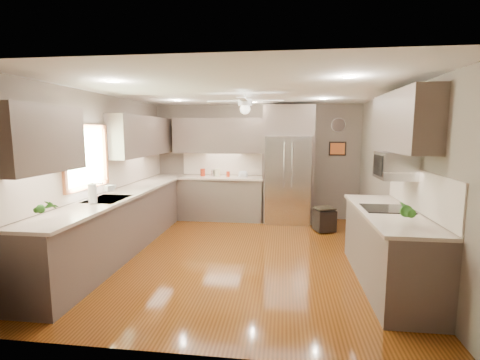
% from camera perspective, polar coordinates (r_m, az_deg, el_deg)
% --- Properties ---
extents(floor, '(5.00, 5.00, 0.00)m').
position_cam_1_polar(floor, '(5.55, 0.44, -12.16)').
color(floor, '#4A2409').
rests_on(floor, ground).
extents(ceiling, '(5.00, 5.00, 0.00)m').
position_cam_1_polar(ceiling, '(5.25, 0.47, 14.40)').
color(ceiling, white).
rests_on(ceiling, ground).
extents(wall_back, '(4.50, 0.00, 4.50)m').
position_cam_1_polar(wall_back, '(7.73, 2.64, 3.03)').
color(wall_back, '#685B4F').
rests_on(wall_back, ground).
extents(wall_front, '(4.50, 0.00, 4.50)m').
position_cam_1_polar(wall_front, '(2.83, -5.56, -5.53)').
color(wall_front, '#685B4F').
rests_on(wall_front, ground).
extents(wall_left, '(0.00, 5.00, 5.00)m').
position_cam_1_polar(wall_left, '(5.96, -21.58, 1.03)').
color(wall_left, '#685B4F').
rests_on(wall_left, ground).
extents(wall_right, '(0.00, 5.00, 5.00)m').
position_cam_1_polar(wall_right, '(5.47, 24.55, 0.31)').
color(wall_right, '#685B4F').
rests_on(wall_right, ground).
extents(canister_a, '(0.12, 0.12, 0.17)m').
position_cam_1_polar(canister_a, '(7.66, -6.14, 1.22)').
color(canister_a, '#9A2610').
rests_on(canister_a, back_run).
extents(canister_b, '(0.10, 0.10, 0.15)m').
position_cam_1_polar(canister_b, '(7.62, -4.37, 1.13)').
color(canister_b, silver).
rests_on(canister_b, back_run).
extents(canister_c, '(0.13, 0.13, 0.18)m').
position_cam_1_polar(canister_c, '(7.56, -3.70, 1.23)').
color(canister_c, beige).
rests_on(canister_c, back_run).
extents(canister_d, '(0.10, 0.10, 0.12)m').
position_cam_1_polar(canister_d, '(7.52, -1.97, 0.98)').
color(canister_d, '#9A2610').
rests_on(canister_d, back_run).
extents(soap_bottle, '(0.12, 0.12, 0.20)m').
position_cam_1_polar(soap_bottle, '(5.76, -20.57, -1.23)').
color(soap_bottle, white).
rests_on(soap_bottle, left_run).
extents(potted_plant_left, '(0.17, 0.12, 0.31)m').
position_cam_1_polar(potted_plant_left, '(4.33, -29.23, -3.91)').
color(potted_plant_left, '#275E1A').
rests_on(potted_plant_left, left_run).
extents(potted_plant_right, '(0.18, 0.15, 0.30)m').
position_cam_1_polar(potted_plant_right, '(4.04, 25.57, -4.52)').
color(potted_plant_right, '#275E1A').
rests_on(potted_plant_right, right_run).
extents(bowl, '(0.24, 0.24, 0.05)m').
position_cam_1_polar(bowl, '(7.49, 0.50, 0.70)').
color(bowl, beige).
rests_on(bowl, back_run).
extents(left_run, '(0.65, 4.70, 1.45)m').
position_cam_1_polar(left_run, '(6.09, -18.08, -6.00)').
color(left_run, brown).
rests_on(left_run, ground).
extents(back_run, '(1.85, 0.65, 1.45)m').
position_cam_1_polar(back_run, '(7.64, -3.01, -2.83)').
color(back_run, brown).
rests_on(back_run, ground).
extents(uppers, '(4.50, 4.70, 0.95)m').
position_cam_1_polar(uppers, '(6.04, -5.79, 7.54)').
color(uppers, brown).
rests_on(uppers, wall_left).
extents(window, '(0.05, 1.12, 0.92)m').
position_cam_1_polar(window, '(5.48, -23.97, 3.51)').
color(window, '#BFF2B2').
rests_on(window, wall_left).
extents(sink, '(0.50, 0.70, 0.32)m').
position_cam_1_polar(sink, '(5.42, -20.97, -3.24)').
color(sink, silver).
rests_on(sink, left_run).
extents(refrigerator, '(1.06, 0.75, 2.45)m').
position_cam_1_polar(refrigerator, '(7.37, 7.86, 2.25)').
color(refrigerator, silver).
rests_on(refrigerator, ground).
extents(right_run, '(0.70, 2.20, 1.45)m').
position_cam_1_polar(right_run, '(4.79, 23.16, -10.00)').
color(right_run, brown).
rests_on(right_run, ground).
extents(microwave, '(0.43, 0.55, 0.34)m').
position_cam_1_polar(microwave, '(4.86, 24.09, 2.20)').
color(microwave, silver).
rests_on(microwave, wall_right).
extents(ceiling_fan, '(1.18, 1.18, 0.32)m').
position_cam_1_polar(ceiling_fan, '(5.53, 0.84, 12.33)').
color(ceiling_fan, white).
rests_on(ceiling_fan, ceiling).
extents(recessed_lights, '(2.84, 3.14, 0.01)m').
position_cam_1_polar(recessed_lights, '(5.65, 0.55, 13.88)').
color(recessed_lights, white).
rests_on(recessed_lights, ceiling).
extents(wall_clock, '(0.30, 0.03, 0.30)m').
position_cam_1_polar(wall_clock, '(7.75, 15.83, 8.67)').
color(wall_clock, white).
rests_on(wall_clock, wall_back).
extents(framed_print, '(0.36, 0.03, 0.30)m').
position_cam_1_polar(framed_print, '(7.75, 15.70, 4.98)').
color(framed_print, black).
rests_on(framed_print, wall_back).
extents(stool, '(0.45, 0.45, 0.45)m').
position_cam_1_polar(stool, '(6.90, 13.65, -6.31)').
color(stool, black).
rests_on(stool, ground).
extents(paper_towel, '(0.11, 0.11, 0.28)m').
position_cam_1_polar(paper_towel, '(5.10, -23.06, -2.04)').
color(paper_towel, white).
rests_on(paper_towel, left_run).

